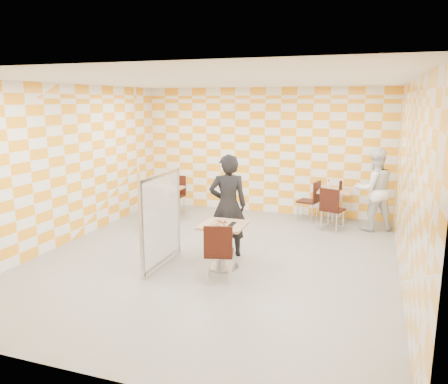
# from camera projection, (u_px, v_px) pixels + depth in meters

# --- Properties ---
(room_shell) EXTENTS (7.00, 7.00, 7.00)m
(room_shell) POSITION_uv_depth(u_px,v_px,m) (225.00, 169.00, 7.78)
(room_shell) COLOR gray
(room_shell) RESTS_ON ground
(main_table) EXTENTS (0.70, 0.70, 0.75)m
(main_table) POSITION_uv_depth(u_px,v_px,m) (223.00, 238.00, 7.05)
(main_table) COLOR tan
(main_table) RESTS_ON ground
(second_table) EXTENTS (0.70, 0.70, 0.75)m
(second_table) POSITION_uv_depth(u_px,v_px,m) (334.00, 200.00, 9.72)
(second_table) COLOR tan
(second_table) RESTS_ON ground
(empty_table) EXTENTS (0.70, 0.70, 0.75)m
(empty_table) POSITION_uv_depth(u_px,v_px,m) (166.00, 198.00, 9.95)
(empty_table) COLOR tan
(empty_table) RESTS_ON ground
(chair_main_front) EXTENTS (0.51, 0.52, 0.92)m
(chair_main_front) POSITION_uv_depth(u_px,v_px,m) (219.00, 249.00, 6.43)
(chair_main_front) COLOR black
(chair_main_front) RESTS_ON ground
(chair_second_front) EXTENTS (0.54, 0.54, 0.92)m
(chair_second_front) POSITION_uv_depth(u_px,v_px,m) (331.00, 206.00, 9.06)
(chair_second_front) COLOR black
(chair_second_front) RESTS_ON ground
(chair_second_side) EXTENTS (0.51, 0.50, 0.92)m
(chair_second_side) POSITION_uv_depth(u_px,v_px,m) (312.00, 198.00, 9.84)
(chair_second_side) COLOR black
(chair_second_side) RESTS_ON ground
(chair_empty_near) EXTENTS (0.54, 0.55, 0.92)m
(chair_empty_near) POSITION_uv_depth(u_px,v_px,m) (153.00, 204.00, 9.24)
(chair_empty_near) COLOR black
(chair_empty_near) RESTS_ON ground
(chair_empty_far) EXTENTS (0.43, 0.44, 0.92)m
(chair_empty_far) POSITION_uv_depth(u_px,v_px,m) (176.00, 192.00, 10.50)
(chair_empty_far) COLOR black
(chair_empty_far) RESTS_ON ground
(partition) EXTENTS (0.08, 1.38, 1.55)m
(partition) POSITION_uv_depth(u_px,v_px,m) (161.00, 219.00, 7.14)
(partition) COLOR white
(partition) RESTS_ON ground
(man_dark) EXTENTS (0.77, 0.66, 1.80)m
(man_dark) POSITION_uv_depth(u_px,v_px,m) (228.00, 206.00, 7.58)
(man_dark) COLOR black
(man_dark) RESTS_ON ground
(man_white) EXTENTS (1.04, 0.94, 1.74)m
(man_white) POSITION_uv_depth(u_px,v_px,m) (374.00, 190.00, 9.11)
(man_white) COLOR white
(man_white) RESTS_ON ground
(pizza_on_foil) EXTENTS (0.40, 0.40, 0.04)m
(pizza_on_foil) POSITION_uv_depth(u_px,v_px,m) (223.00, 223.00, 6.99)
(pizza_on_foil) COLOR silver
(pizza_on_foil) RESTS_ON main_table
(sport_bottle) EXTENTS (0.06, 0.06, 0.20)m
(sport_bottle) POSITION_uv_depth(u_px,v_px,m) (329.00, 185.00, 9.82)
(sport_bottle) COLOR white
(sport_bottle) RESTS_ON second_table
(soda_bottle) EXTENTS (0.07, 0.07, 0.23)m
(soda_bottle) POSITION_uv_depth(u_px,v_px,m) (341.00, 185.00, 9.64)
(soda_bottle) COLOR black
(soda_bottle) RESTS_ON second_table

